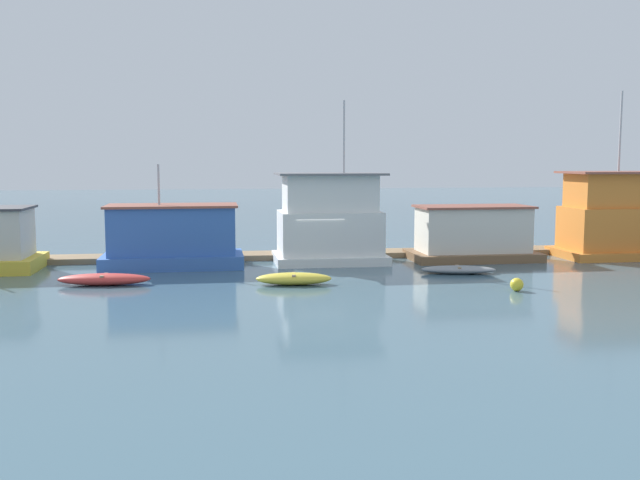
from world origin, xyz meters
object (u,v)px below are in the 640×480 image
object	(u,v)px
dinghy_yellow	(294,279)
buoy_yellow	(517,285)
houseboat_blue	(173,238)
houseboat_orange	(618,218)
dinghy_red	(104,279)
dinghy_grey	(458,270)
houseboat_white	(329,221)
houseboat_brown	(473,235)

from	to	relation	value
dinghy_yellow	buoy_yellow	xyz separation A→B (m)	(9.15, -2.95, 0.01)
houseboat_blue	houseboat_orange	distance (m)	24.85
dinghy_yellow	buoy_yellow	distance (m)	9.62
dinghy_red	buoy_yellow	xyz separation A→B (m)	(17.49, -4.11, 0.02)
dinghy_grey	buoy_yellow	world-z (taller)	buoy_yellow
houseboat_white	houseboat_orange	bearing A→B (deg)	-1.26
dinghy_red	dinghy_yellow	distance (m)	8.41
houseboat_brown	houseboat_orange	size ratio (longest dim) A/B	0.75
dinghy_yellow	buoy_yellow	bearing A→B (deg)	-17.86
buoy_yellow	houseboat_brown	bearing A→B (deg)	80.52
houseboat_blue	dinghy_grey	world-z (taller)	houseboat_blue
houseboat_brown	houseboat_orange	xyz separation A→B (m)	(8.52, -0.18, 0.83)
houseboat_white	houseboat_orange	distance (m)	16.56
houseboat_white	buoy_yellow	size ratio (longest dim) A/B	15.48
dinghy_yellow	houseboat_blue	bearing A→B (deg)	131.85
dinghy_grey	buoy_yellow	distance (m)	4.94
dinghy_red	buoy_yellow	world-z (taller)	buoy_yellow
houseboat_blue	dinghy_yellow	distance (m)	8.46
houseboat_brown	dinghy_grey	xyz separation A→B (m)	(-2.43, -4.57, -1.21)
houseboat_white	dinghy_yellow	distance (m)	7.46
houseboat_orange	houseboat_brown	bearing A→B (deg)	178.77
houseboat_blue	houseboat_brown	distance (m)	16.31
dinghy_red	dinghy_grey	distance (m)	16.65
dinghy_grey	dinghy_yellow	bearing A→B (deg)	-167.00
houseboat_brown	dinghy_red	size ratio (longest dim) A/B	1.68
houseboat_orange	dinghy_yellow	bearing A→B (deg)	-161.87
dinghy_yellow	dinghy_grey	world-z (taller)	dinghy_yellow
houseboat_white	houseboat_brown	xyz separation A→B (m)	(8.03, -0.18, -0.83)
buoy_yellow	houseboat_white	bearing A→B (deg)	123.85
dinghy_red	buoy_yellow	size ratio (longest dim) A/B	7.42
houseboat_blue	dinghy_grey	bearing A→B (deg)	-17.27
houseboat_orange	dinghy_red	size ratio (longest dim) A/B	2.25
dinghy_grey	buoy_yellow	size ratio (longest dim) A/B	6.75
houseboat_blue	houseboat_orange	bearing A→B (deg)	0.17
houseboat_brown	buoy_yellow	size ratio (longest dim) A/B	12.48
houseboat_blue	houseboat_brown	xyz separation A→B (m)	(16.31, 0.26, -0.12)
dinghy_grey	houseboat_white	bearing A→B (deg)	139.65
houseboat_brown	dinghy_red	world-z (taller)	houseboat_brown
houseboat_white	dinghy_grey	bearing A→B (deg)	-40.35
houseboat_white	dinghy_red	xyz separation A→B (m)	(-11.03, -5.50, -1.96)
houseboat_white	dinghy_yellow	bearing A→B (deg)	-112.06
houseboat_orange	dinghy_grey	size ratio (longest dim) A/B	2.47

